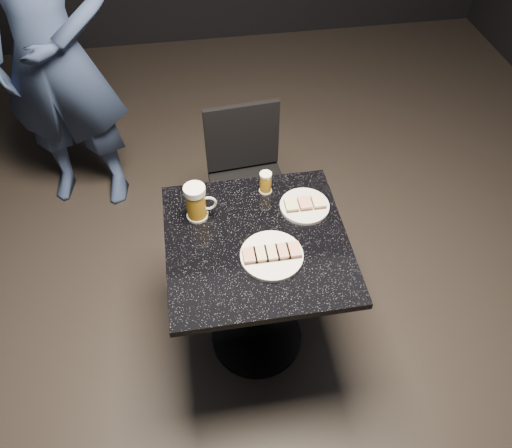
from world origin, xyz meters
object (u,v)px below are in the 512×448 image
object	(u,v)px
plate_large	(272,256)
beer_mug	(197,202)
patron	(52,56)
table	(257,277)
chair	(248,177)
beer_tumbler	(266,182)
plate_small	(305,206)

from	to	relation	value
plate_large	beer_mug	world-z (taller)	beer_mug
patron	table	bearing A→B (deg)	-44.68
plate_large	chair	size ratio (longest dim) A/B	0.28
plate_large	chair	bearing A→B (deg)	88.92
table	beer_tumbler	bearing A→B (deg)	73.08
plate_small	table	distance (m)	0.36
chair	table	bearing A→B (deg)	-95.03
table	chair	bearing A→B (deg)	84.97
beer_tumbler	patron	bearing A→B (deg)	134.35
patron	table	size ratio (longest dim) A/B	2.47
plate_large	patron	xyz separation A→B (m)	(-0.88, 1.29, 0.17)
plate_large	plate_small	size ratio (longest dim) A/B	1.17
plate_large	beer_tumbler	size ratio (longest dim) A/B	2.40
patron	beer_mug	world-z (taller)	patron
beer_mug	table	bearing A→B (deg)	-37.21
plate_small	chair	bearing A→B (deg)	108.76
plate_small	chair	distance (m)	0.57
chair	beer_mug	bearing A→B (deg)	-119.91
plate_small	chair	size ratio (longest dim) A/B	0.23
plate_small	patron	xyz separation A→B (m)	(-1.06, 1.06, 0.17)
table	chair	size ratio (longest dim) A/B	0.88
beer_mug	chair	size ratio (longest dim) A/B	0.18
beer_tumbler	chair	distance (m)	0.47
table	plate_small	bearing A→B (deg)	32.60
patron	beer_tumbler	xyz separation A→B (m)	(0.92, -0.94, -0.13)
table	beer_mug	world-z (taller)	beer_mug
plate_large	table	size ratio (longest dim) A/B	0.31
table	beer_mug	size ratio (longest dim) A/B	4.75
plate_large	beer_tumbler	bearing A→B (deg)	83.88
patron	chair	distance (m)	1.14
beer_tumbler	chair	xyz separation A→B (m)	(-0.02, 0.36, -0.30)
beer_tumbler	chair	bearing A→B (deg)	93.76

